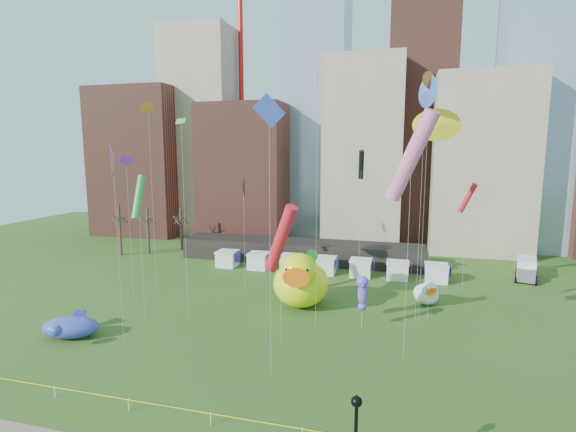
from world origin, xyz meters
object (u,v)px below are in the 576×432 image
(small_duck, at_px, (427,293))
(seahorse_green, at_px, (311,264))
(seahorse_purple, at_px, (362,290))
(big_duck, at_px, (300,281))
(box_truck, at_px, (526,269))
(whale_inflatable, at_px, (71,326))

(small_duck, height_order, seahorse_green, seahorse_green)
(seahorse_green, height_order, seahorse_purple, seahorse_green)
(small_duck, xyz_separation_m, seahorse_purple, (-6.48, -8.94, 2.62))
(big_duck, distance_m, box_truck, 33.21)
(box_truck, bearing_deg, seahorse_green, -133.32)
(small_duck, xyz_separation_m, box_truck, (13.71, 14.23, 0.00))
(big_duck, bearing_deg, seahorse_purple, -38.51)
(big_duck, relative_size, whale_inflatable, 1.34)
(seahorse_purple, xyz_separation_m, box_truck, (20.19, 23.17, -2.61))
(big_duck, relative_size, small_duck, 2.15)
(seahorse_green, bearing_deg, whale_inflatable, -164.65)
(whale_inflatable, bearing_deg, seahorse_purple, 1.59)
(seahorse_purple, bearing_deg, whale_inflatable, -163.39)
(seahorse_green, relative_size, whale_inflatable, 0.94)
(big_duck, bearing_deg, small_duck, 11.34)
(big_duck, distance_m, seahorse_green, 2.40)
(small_duck, distance_m, seahorse_purple, 11.35)
(small_duck, bearing_deg, seahorse_green, 178.96)
(big_duck, xyz_separation_m, box_truck, (27.41, 18.67, -1.67))
(seahorse_green, relative_size, seahorse_purple, 1.15)
(seahorse_green, bearing_deg, big_duck, -141.36)
(small_duck, height_order, box_truck, small_duck)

